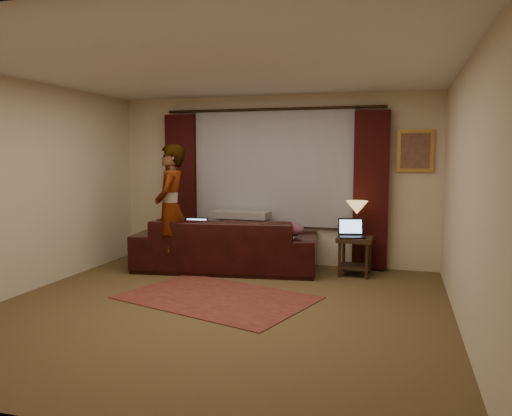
{
  "coord_description": "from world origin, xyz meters",
  "views": [
    {
      "loc": [
        1.9,
        -5.03,
        1.69
      ],
      "look_at": [
        0.1,
        1.2,
        1.0
      ],
      "focal_mm": 35.0,
      "sensor_mm": 36.0,
      "label": 1
    }
  ],
  "objects": [
    {
      "name": "wall_left",
      "position": [
        -2.5,
        0.0,
        1.3
      ],
      "size": [
        0.02,
        5.0,
        2.6
      ],
      "primitive_type": "cube",
      "color": "beige",
      "rests_on": "ground"
    },
    {
      "name": "ceiling",
      "position": [
        0.0,
        0.0,
        2.6
      ],
      "size": [
        5.0,
        5.0,
        0.02
      ],
      "primitive_type": "cube",
      "color": "silver",
      "rests_on": "ground"
    },
    {
      "name": "wall_back",
      "position": [
        0.0,
        2.5,
        1.3
      ],
      "size": [
        5.0,
        0.02,
        2.6
      ],
      "primitive_type": "cube",
      "color": "beige",
      "rests_on": "ground"
    },
    {
      "name": "drape_right",
      "position": [
        1.5,
        2.39,
        1.18
      ],
      "size": [
        0.5,
        0.14,
        2.3
      ],
      "primitive_type": "cube",
      "color": "black",
      "rests_on": "floor"
    },
    {
      "name": "curtain_rod",
      "position": [
        0.0,
        2.39,
        2.38
      ],
      "size": [
        0.04,
        0.04,
        3.4
      ],
      "primitive_type": "cylinder",
      "color": "black",
      "rests_on": "wall_back"
    },
    {
      "name": "area_rug",
      "position": [
        -0.15,
        0.38,
        0.01
      ],
      "size": [
        2.49,
        2.02,
        0.01
      ],
      "primitive_type": "cube",
      "rotation": [
        0.0,
        0.0,
        -0.31
      ],
      "color": "brown",
      "rests_on": "floor"
    },
    {
      "name": "clothing_pile",
      "position": [
        0.39,
        1.77,
        0.64
      ],
      "size": [
        0.56,
        0.47,
        0.21
      ],
      "primitive_type": "ellipsoid",
      "rotation": [
        0.0,
        0.0,
        -0.2
      ],
      "color": "brown",
      "rests_on": "sofa"
    },
    {
      "name": "drape_left",
      "position": [
        -1.5,
        2.39,
        1.18
      ],
      "size": [
        0.5,
        0.14,
        2.3
      ],
      "primitive_type": "cube",
      "color": "black",
      "rests_on": "floor"
    },
    {
      "name": "wall_front",
      "position": [
        0.0,
        -2.5,
        1.3
      ],
      "size": [
        5.0,
        0.02,
        2.6
      ],
      "primitive_type": "cube",
      "color": "beige",
      "rests_on": "ground"
    },
    {
      "name": "sofa",
      "position": [
        -0.54,
        1.82,
        0.53
      ],
      "size": [
        2.77,
        1.48,
        1.07
      ],
      "primitive_type": "imported",
      "rotation": [
        0.0,
        0.0,
        3.27
      ],
      "color": "black",
      "rests_on": "floor"
    },
    {
      "name": "wall_right",
      "position": [
        2.5,
        0.0,
        1.3
      ],
      "size": [
        0.02,
        5.0,
        2.6
      ],
      "primitive_type": "cube",
      "color": "beige",
      "rests_on": "ground"
    },
    {
      "name": "laptop_table",
      "position": [
        1.28,
        1.91,
        0.68
      ],
      "size": [
        0.43,
        0.45,
        0.26
      ],
      "primitive_type": null,
      "rotation": [
        0.0,
        0.0,
        0.23
      ],
      "color": "black",
      "rests_on": "end_table"
    },
    {
      "name": "end_table",
      "position": [
        1.32,
        1.99,
        0.28
      ],
      "size": [
        0.5,
        0.5,
        0.55
      ],
      "primitive_type": "cube",
      "rotation": [
        0.0,
        0.0,
        -0.04
      ],
      "color": "black",
      "rests_on": "floor"
    },
    {
      "name": "person",
      "position": [
        -1.24,
        1.44,
        0.92
      ],
      "size": [
        0.65,
        0.65,
        1.84
      ],
      "primitive_type": "imported",
      "rotation": [
        0.0,
        0.0,
        -1.34
      ],
      "color": "gray",
      "rests_on": "floor"
    },
    {
      "name": "laptop_sofa",
      "position": [
        -0.92,
        1.54,
        0.65
      ],
      "size": [
        0.39,
        0.41,
        0.24
      ],
      "primitive_type": null,
      "rotation": [
        0.0,
        0.0,
        0.16
      ],
      "color": "black",
      "rests_on": "sofa"
    },
    {
      "name": "sheer_curtain",
      "position": [
        0.0,
        2.44,
        1.5
      ],
      "size": [
        2.5,
        0.05,
        1.8
      ],
      "primitive_type": "cube",
      "color": "#9B9BA3",
      "rests_on": "wall_back"
    },
    {
      "name": "floor",
      "position": [
        0.0,
        0.0,
        -0.01
      ],
      "size": [
        5.0,
        5.0,
        0.01
      ],
      "primitive_type": "cube",
      "color": "brown",
      "rests_on": "ground"
    },
    {
      "name": "tiffany_lamp",
      "position": [
        1.33,
        2.09,
        0.8
      ],
      "size": [
        0.32,
        0.32,
        0.49
      ],
      "primitive_type": null,
      "rotation": [
        0.0,
        0.0,
        -0.03
      ],
      "color": "olive",
      "rests_on": "end_table"
    },
    {
      "name": "throw_blanket",
      "position": [
        -0.42,
        2.16,
        1.07
      ],
      "size": [
        0.9,
        0.39,
        0.1
      ],
      "primitive_type": "cube",
      "rotation": [
        0.0,
        0.0,
        -0.05
      ],
      "color": "gray",
      "rests_on": "sofa"
    },
    {
      "name": "picture_frame",
      "position": [
        2.1,
        2.47,
        1.75
      ],
      "size": [
        0.5,
        0.04,
        0.6
      ],
      "primitive_type": "cube",
      "color": "#BF8F41",
      "rests_on": "wall_back"
    }
  ]
}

